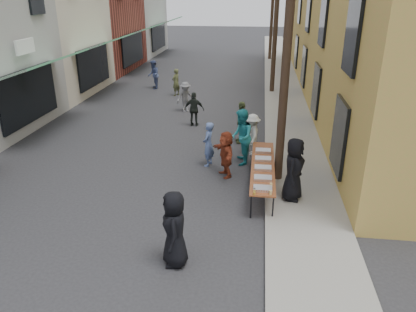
% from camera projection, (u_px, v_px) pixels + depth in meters
% --- Properties ---
extents(ground, '(120.00, 120.00, 0.00)m').
position_uv_depth(ground, '(118.00, 220.00, 10.82)').
color(ground, '#28282B').
rests_on(ground, ground).
extents(sidewalk, '(2.20, 60.00, 0.10)m').
position_uv_depth(sidewalk, '(284.00, 92.00, 23.95)').
color(sidewalk, gray).
rests_on(sidewalk, ground).
extents(storefront_row, '(8.00, 37.00, 9.00)m').
position_uv_depth(storefront_row, '(34.00, 17.00, 24.13)').
color(storefront_row, maroon).
rests_on(storefront_row, ground).
extents(building_ochre, '(10.00, 28.00, 10.00)m').
position_uv_depth(building_ochre, '(414.00, 4.00, 20.41)').
color(building_ochre, '#C79447').
rests_on(building_ochre, ground).
extents(utility_pole_near, '(0.26, 0.26, 9.00)m').
position_uv_depth(utility_pole_near, '(288.00, 36.00, 11.33)').
color(utility_pole_near, '#2D2116').
rests_on(utility_pole_near, ground).
extents(utility_pole_mid, '(0.26, 0.26, 9.00)m').
position_uv_depth(utility_pole_mid, '(276.00, 12.00, 22.32)').
color(utility_pole_mid, '#2D2116').
rests_on(utility_pole_mid, ground).
extents(utility_pole_far, '(0.26, 0.26, 9.00)m').
position_uv_depth(utility_pole_far, '(273.00, 4.00, 33.32)').
color(utility_pole_far, '#2D2116').
rests_on(utility_pole_far, ground).
extents(serving_table, '(0.70, 4.00, 0.75)m').
position_uv_depth(serving_table, '(263.00, 166.00, 12.35)').
color(serving_table, brown).
rests_on(serving_table, ground).
extents(catering_tray_sausage, '(0.50, 0.33, 0.08)m').
position_uv_depth(catering_tray_sausage, '(263.00, 189.00, 10.81)').
color(catering_tray_sausage, maroon).
rests_on(catering_tray_sausage, serving_table).
extents(catering_tray_foil_b, '(0.50, 0.33, 0.08)m').
position_uv_depth(catering_tray_foil_b, '(263.00, 178.00, 11.40)').
color(catering_tray_foil_b, '#B2B2B7').
rests_on(catering_tray_foil_b, serving_table).
extents(catering_tray_buns, '(0.50, 0.33, 0.08)m').
position_uv_depth(catering_tray_buns, '(263.00, 168.00, 12.04)').
color(catering_tray_buns, tan).
rests_on(catering_tray_buns, serving_table).
extents(catering_tray_foil_d, '(0.50, 0.33, 0.08)m').
position_uv_depth(catering_tray_foil_d, '(263.00, 159.00, 12.69)').
color(catering_tray_foil_d, '#B2B2B7').
rests_on(catering_tray_foil_d, serving_table).
extents(catering_tray_buns_end, '(0.50, 0.33, 0.08)m').
position_uv_depth(catering_tray_buns_end, '(263.00, 151.00, 13.33)').
color(catering_tray_buns_end, tan).
rests_on(catering_tray_buns_end, serving_table).
extents(condiment_jar_a, '(0.07, 0.07, 0.08)m').
position_uv_depth(condiment_jar_a, '(254.00, 193.00, 10.56)').
color(condiment_jar_a, '#A57F26').
rests_on(condiment_jar_a, serving_table).
extents(condiment_jar_b, '(0.07, 0.07, 0.08)m').
position_uv_depth(condiment_jar_b, '(254.00, 192.00, 10.65)').
color(condiment_jar_b, '#A57F26').
rests_on(condiment_jar_b, serving_table).
extents(condiment_jar_c, '(0.07, 0.07, 0.08)m').
position_uv_depth(condiment_jar_c, '(254.00, 190.00, 10.74)').
color(condiment_jar_c, '#A57F26').
rests_on(condiment_jar_c, serving_table).
extents(cup_stack, '(0.08, 0.08, 0.12)m').
position_uv_depth(cup_stack, '(270.00, 193.00, 10.55)').
color(cup_stack, tan).
rests_on(cup_stack, serving_table).
extents(guest_front_a, '(0.73, 0.96, 1.78)m').
position_uv_depth(guest_front_a, '(175.00, 229.00, 8.81)').
color(guest_front_a, black).
rests_on(guest_front_a, ground).
extents(guest_front_b, '(0.49, 0.64, 1.56)m').
position_uv_depth(guest_front_b, '(208.00, 144.00, 13.90)').
color(guest_front_b, '#51689E').
rests_on(guest_front_b, ground).
extents(guest_front_c, '(0.83, 1.02, 1.96)m').
position_uv_depth(guest_front_c, '(241.00, 137.00, 13.98)').
color(guest_front_c, teal).
rests_on(guest_front_c, ground).
extents(guest_front_d, '(0.62, 1.02, 1.54)m').
position_uv_depth(guest_front_d, '(252.00, 135.00, 14.84)').
color(guest_front_d, silver).
rests_on(guest_front_d, ground).
extents(guest_front_e, '(0.57, 1.04, 1.69)m').
position_uv_depth(guest_front_e, '(241.00, 122.00, 15.99)').
color(guest_front_e, '#4E5D36').
rests_on(guest_front_e, ground).
extents(guest_queue_back, '(0.99, 1.48, 1.53)m').
position_uv_depth(guest_queue_back, '(226.00, 154.00, 13.12)').
color(guest_queue_back, maroon).
rests_on(guest_queue_back, ground).
extents(server, '(0.82, 1.03, 1.84)m').
position_uv_depth(server, '(294.00, 169.00, 11.40)').
color(server, black).
rests_on(server, sidewalk).
extents(passerby_left, '(1.10, 1.01, 1.49)m').
position_uv_depth(passerby_left, '(185.00, 97.00, 20.10)').
color(passerby_left, slate).
rests_on(passerby_left, ground).
extents(passerby_mid, '(0.91, 0.41, 1.53)m').
position_uv_depth(passerby_mid, '(194.00, 109.00, 17.97)').
color(passerby_mid, black).
rests_on(passerby_mid, ground).
extents(passerby_right, '(0.59, 0.67, 1.54)m').
position_uv_depth(passerby_right, '(176.00, 82.00, 23.14)').
color(passerby_right, '#505732').
rests_on(passerby_right, ground).
extents(passerby_far, '(0.84, 0.97, 1.72)m').
position_uv_depth(passerby_far, '(154.00, 75.00, 24.68)').
color(passerby_far, '#414F7F').
rests_on(passerby_far, ground).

